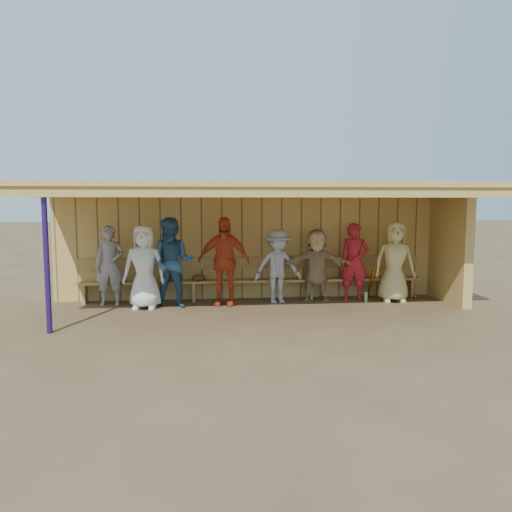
# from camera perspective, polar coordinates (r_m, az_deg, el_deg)

# --- Properties ---
(ground) EXTENTS (90.00, 90.00, 0.00)m
(ground) POSITION_cam_1_polar(r_m,az_deg,el_deg) (10.03, 0.20, -6.19)
(ground) COLOR brown
(ground) RESTS_ON ground
(player_a) EXTENTS (0.62, 0.42, 1.67)m
(player_a) POSITION_cam_1_polar(r_m,az_deg,el_deg) (10.82, -16.36, -1.03)
(player_a) COLOR gray
(player_a) RESTS_ON ground
(player_b) EXTENTS (0.88, 0.63, 1.70)m
(player_b) POSITION_cam_1_polar(r_m,az_deg,el_deg) (10.25, -12.67, -1.24)
(player_b) COLOR white
(player_b) RESTS_ON ground
(player_c) EXTENTS (1.00, 0.85, 1.84)m
(player_c) POSITION_cam_1_polar(r_m,az_deg,el_deg) (10.27, -9.53, -0.78)
(player_c) COLOR #2F5981
(player_c) RESTS_ON ground
(player_d) EXTENTS (1.15, 0.65, 1.85)m
(player_d) POSITION_cam_1_polar(r_m,az_deg,el_deg) (10.41, -3.71, -0.59)
(player_d) COLOR #D54322
(player_d) RESTS_ON ground
(player_e) EXTENTS (1.09, 0.73, 1.58)m
(player_e) POSITION_cam_1_polar(r_m,az_deg,el_deg) (10.63, 2.49, -1.17)
(player_e) COLOR #9A9CA3
(player_e) RESTS_ON ground
(player_f) EXTENTS (1.51, 0.62, 1.58)m
(player_f) POSITION_cam_1_polar(r_m,az_deg,el_deg) (10.90, 6.94, -1.02)
(player_f) COLOR tan
(player_f) RESTS_ON ground
(player_g) EXTENTS (0.70, 0.55, 1.69)m
(player_g) POSITION_cam_1_polar(r_m,az_deg,el_deg) (11.11, 11.17, -0.66)
(player_g) COLOR #B21C27
(player_g) RESTS_ON ground
(player_h) EXTENTS (0.92, 0.66, 1.75)m
(player_h) POSITION_cam_1_polar(r_m,az_deg,el_deg) (11.11, 15.57, -0.63)
(player_h) COLOR #CEB974
(player_h) RESTS_ON ground
(dugout_structure) EXTENTS (8.80, 3.20, 2.50)m
(dugout_structure) POSITION_cam_1_polar(r_m,az_deg,el_deg) (10.53, 1.92, 3.71)
(dugout_structure) COLOR tan
(dugout_structure) RESTS_ON ground
(bench) EXTENTS (7.60, 0.34, 0.93)m
(bench) POSITION_cam_1_polar(r_m,az_deg,el_deg) (11.02, -0.40, -2.27)
(bench) COLOR #AD8A4A
(bench) RESTS_ON ground
(dugout_equipment) EXTENTS (6.78, 0.62, 0.80)m
(dugout_equipment) POSITION_cam_1_polar(r_m,az_deg,el_deg) (10.86, -6.40, -2.64)
(dugout_equipment) COLOR orange
(dugout_equipment) RESTS_ON ground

